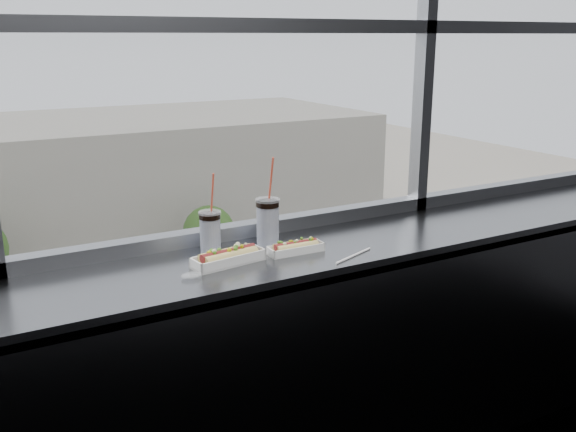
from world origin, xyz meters
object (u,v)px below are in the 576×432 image
car_near_e (377,346)px  pedestrian_d (203,271)px  soda_cup_left (210,230)px  tree_right (209,231)px  hotdog_tray_left (228,257)px  soda_cup_right (268,219)px  loose_straw (354,256)px  car_far_c (287,278)px  wrapper (191,275)px  car_far_b (3,339)px  car_near_d (247,384)px  hotdog_tray_right (296,247)px

car_near_e → pedestrian_d: (-2.94, 11.14, 0.08)m
soda_cup_left → tree_right: soda_cup_left is taller
hotdog_tray_left → tree_right: (11.31, 28.30, -9.20)m
pedestrian_d → hotdog_tray_left: bearing=158.9°
soda_cup_right → loose_straw: 0.40m
loose_straw → car_far_c: 29.95m
wrapper → car_near_e: (13.68, 16.37, -11.08)m
car_far_b → pedestrian_d: size_ratio=2.71×
soda_cup_left → wrapper: (-0.17, -0.22, -0.09)m
car_far_b → car_near_d: size_ratio=1.04×
car_near_d → car_far_c: (6.09, 8.00, 0.16)m
hotdog_tray_left → soda_cup_right: bearing=22.0°
car_far_b → car_near_d: (7.22, -8.00, -0.03)m
car_far_b → car_near_e: (12.97, -8.00, 0.00)m
loose_straw → pedestrian_d: bearing=49.0°
hotdog_tray_left → tree_right: 31.84m
hotdog_tray_right → loose_straw: hotdog_tray_right is taller
soda_cup_right → wrapper: size_ratio=4.32×
wrapper → car_near_d: bearing=64.2°
hotdog_tray_right → car_near_e: size_ratio=0.04×
wrapper → car_near_e: wrapper is taller
car_far_b → car_far_c: bearing=-97.8°
car_far_c → tree_right: bearing=26.3°
soda_cup_left → car_far_b: size_ratio=0.06×
soda_cup_right → loose_straw: size_ratio=1.60×
soda_cup_right → tree_right: 31.65m
soda_cup_left → soda_cup_right: 0.26m
hotdog_tray_right → loose_straw: (0.18, -0.16, -0.02)m
hotdog_tray_left → hotdog_tray_right: size_ratio=1.28×
loose_straw → car_near_e: loose_straw is taller
soda_cup_left → wrapper: soda_cup_left is taller
hotdog_tray_right → car_far_b: hotdog_tray_right is taller
pedestrian_d → wrapper: bearing=158.7°
wrapper → car_far_c: 30.17m
wrapper → hotdog_tray_left: bearing=21.4°
car_near_d → wrapper: bearing=146.5°
soda_cup_left → tree_right: (11.32, 28.15, -9.27)m
hotdog_tray_right → soda_cup_right: bearing=109.0°
car_near_e → loose_straw: bearing=137.7°
loose_straw → car_near_e: bearing=30.7°
soda_cup_left → wrapper: 0.29m
soda_cup_right → hotdog_tray_left: bearing=-150.1°
loose_straw → pedestrian_d: loose_straw is taller
car_near_d → tree_right: 12.67m
wrapper → car_near_e: size_ratio=0.02×
car_near_d → hotdog_tray_left: bearing=146.9°
wrapper → tree_right: (11.50, 28.37, -9.18)m
tree_right → car_far_c: bearing=-57.8°
hotdog_tray_right → loose_straw: bearing=-39.6°
pedestrian_d → tree_right: (0.75, 0.86, 1.82)m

